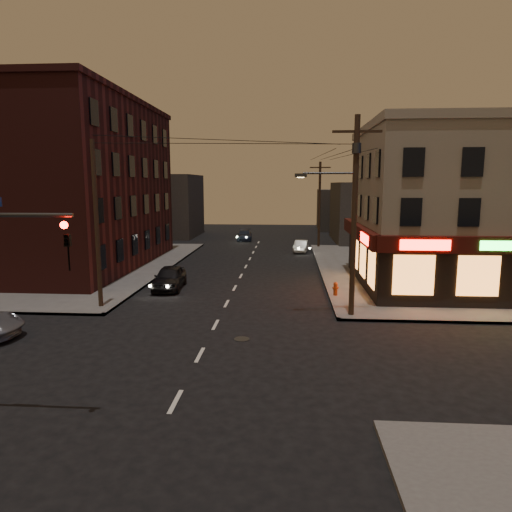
# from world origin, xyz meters

# --- Properties ---
(ground) EXTENTS (120.00, 120.00, 0.00)m
(ground) POSITION_xyz_m (0.00, 0.00, 0.00)
(ground) COLOR black
(ground) RESTS_ON ground
(sidewalk_ne) EXTENTS (24.00, 28.00, 0.15)m
(sidewalk_ne) POSITION_xyz_m (18.00, 19.00, 0.07)
(sidewalk_ne) COLOR #514F4C
(sidewalk_ne) RESTS_ON ground
(sidewalk_nw) EXTENTS (24.00, 28.00, 0.15)m
(sidewalk_nw) POSITION_xyz_m (-18.00, 19.00, 0.07)
(sidewalk_nw) COLOR #514F4C
(sidewalk_nw) RESTS_ON ground
(pizza_building) EXTENTS (15.85, 12.85, 10.50)m
(pizza_building) POSITION_xyz_m (15.93, 13.43, 5.35)
(pizza_building) COLOR gray
(pizza_building) RESTS_ON sidewalk_ne
(brick_apartment) EXTENTS (12.00, 20.00, 13.00)m
(brick_apartment) POSITION_xyz_m (-14.50, 19.00, 6.65)
(brick_apartment) COLOR #461916
(brick_apartment) RESTS_ON sidewalk_nw
(bg_building_ne_a) EXTENTS (10.00, 12.00, 7.00)m
(bg_building_ne_a) POSITION_xyz_m (14.00, 38.00, 3.50)
(bg_building_ne_a) COLOR #3F3D3A
(bg_building_ne_a) RESTS_ON ground
(bg_building_nw) EXTENTS (9.00, 10.00, 8.00)m
(bg_building_nw) POSITION_xyz_m (-13.00, 42.00, 4.00)
(bg_building_nw) COLOR #3F3D3A
(bg_building_nw) RESTS_ON ground
(bg_building_ne_b) EXTENTS (8.00, 8.00, 6.00)m
(bg_building_ne_b) POSITION_xyz_m (12.00, 52.00, 3.00)
(bg_building_ne_b) COLOR #3F3D3A
(bg_building_ne_b) RESTS_ON ground
(utility_pole_main) EXTENTS (4.20, 0.44, 10.00)m
(utility_pole_main) POSITION_xyz_m (6.68, 5.80, 5.76)
(utility_pole_main) COLOR #382619
(utility_pole_main) RESTS_ON sidewalk_ne
(utility_pole_far) EXTENTS (0.26, 0.26, 9.00)m
(utility_pole_far) POSITION_xyz_m (6.80, 32.00, 4.65)
(utility_pole_far) COLOR #382619
(utility_pole_far) RESTS_ON sidewalk_ne
(utility_pole_west) EXTENTS (0.24, 0.24, 9.00)m
(utility_pole_west) POSITION_xyz_m (-6.80, 6.50, 4.65)
(utility_pole_west) COLOR #382619
(utility_pole_west) RESTS_ON sidewalk_nw
(sedan_near) EXTENTS (2.02, 4.49, 1.50)m
(sedan_near) POSITION_xyz_m (-4.24, 11.52, 0.75)
(sedan_near) COLOR black
(sedan_near) RESTS_ON ground
(sedan_mid) EXTENTS (1.76, 3.77, 1.20)m
(sedan_mid) POSITION_xyz_m (4.81, 28.56, 0.60)
(sedan_mid) COLOR gray
(sedan_mid) RESTS_ON ground
(sedan_far) EXTENTS (2.04, 4.45, 1.26)m
(sedan_far) POSITION_xyz_m (-1.84, 37.88, 0.63)
(sedan_far) COLOR #182031
(sedan_far) RESTS_ON ground
(fire_hydrant) EXTENTS (0.38, 0.38, 0.82)m
(fire_hydrant) POSITION_xyz_m (6.40, 9.87, 0.60)
(fire_hydrant) COLOR #9E330E
(fire_hydrant) RESTS_ON sidewalk_ne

